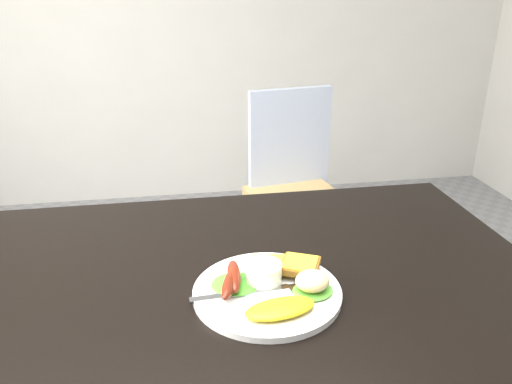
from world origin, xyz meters
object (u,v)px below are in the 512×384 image
object	(u,v)px
dining_chair	(297,201)
plate	(267,292)
dining_table	(239,287)
person	(299,217)

from	to	relation	value
dining_chair	plate	size ratio (longest dim) A/B	1.35
dining_table	plate	size ratio (longest dim) A/B	4.50
dining_table	plate	xyz separation A→B (m)	(0.04, -0.06, 0.03)
dining_table	person	size ratio (longest dim) A/B	0.93
dining_table	plate	distance (m)	0.08
dining_table	dining_chair	distance (m)	1.10
dining_chair	person	world-z (taller)	person
dining_table	person	bearing A→B (deg)	62.34
dining_table	person	xyz separation A→B (m)	(0.24, 0.45, -0.08)
dining_table	dining_chair	xyz separation A→B (m)	(0.37, 1.00, -0.28)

